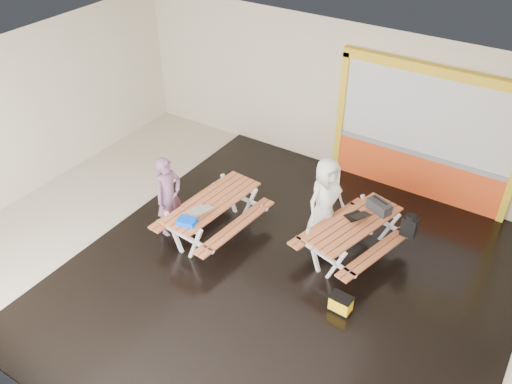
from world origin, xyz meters
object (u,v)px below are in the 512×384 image
Objects in this scene: picnic_table_left at (213,209)px; fluke_bag at (341,304)px; picnic_table_right at (353,231)px; backpack at (409,225)px; laptop_right at (357,216)px; toolbox at (379,206)px; person_left at (169,196)px; blue_pouch at (187,221)px; laptop_left at (199,211)px; person_right at (325,198)px; dark_case at (325,248)px.

fluke_bag is at bearing -9.53° from picnic_table_left.
backpack is at bearing 33.05° from picnic_table_right.
laptop_right reaches higher than picnic_table_left.
laptop_right is 0.50m from toolbox.
person_left reaches higher than blue_pouch.
picnic_table_left is at bearing -157.99° from laptop_right.
laptop_left is (0.03, -0.44, 0.26)m from picnic_table_left.
blue_pouch is at bearing -146.42° from picnic_table_right.
blue_pouch is (-1.78, -2.03, 0.03)m from person_right.
backpack is (3.40, 2.25, -0.14)m from blue_pouch.
laptop_left is (-1.78, -1.66, 0.04)m from person_right.
blue_pouch reaches higher than picnic_table_left.
dark_case is at bearing -127.73° from person_right.
fluke_bag is (0.45, -1.39, -0.42)m from picnic_table_right.
person_left is 5.19× the size of blue_pouch.
picnic_table_left reaches higher than dark_case.
fluke_bag is (0.21, -1.97, -0.72)m from toolbox.
blue_pouch is 0.83× the size of fluke_bag.
person_right is 3.73× the size of backpack.
backpack is at bearing -58.34° from person_left.
person_right is at bearing -49.94° from person_left.
person_right is 2.21m from fluke_bag.
blue_pouch is at bearing -174.30° from fluke_bag.
backpack is (1.62, 0.22, -0.11)m from person_right.
laptop_left reaches higher than dark_case.
toolbox is 1.31× the size of fluke_bag.
person_right is at bearing 34.03° from picnic_table_left.
person_left is 3.40× the size of laptop_left.
picnic_table_left is 5.72× the size of fluke_bag.
person_right is (1.81, 1.22, 0.22)m from picnic_table_left.
person_right reaches higher than blue_pouch.
toolbox is at bearing 67.97° from picnic_table_right.
toolbox reaches higher than fluke_bag.
laptop_left reaches higher than picnic_table_left.
picnic_table_left is 4.42× the size of laptop_right.
blue_pouch is at bearing 159.68° from person_right.
laptop_right is at bearing 22.01° from picnic_table_left.
person_right reaches higher than picnic_table_left.
laptop_left is at bearing -86.10° from person_left.
laptop_left reaches higher than picnic_table_right.
laptop_right reaches higher than blue_pouch.
backpack is 1.18× the size of fluke_bag.
person_left is 3.85m from fluke_bag.
laptop_right is 1.09× the size of backpack.
person_left is at bearing 142.83° from person_right.
picnic_table_left is 2.20m from person_right.
person_left is 3.60m from laptop_right.
fluke_bag is at bearing -124.03° from person_right.
picnic_table_left is 3.18m from toolbox.
picnic_table_left is at bearing 170.47° from fluke_bag.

